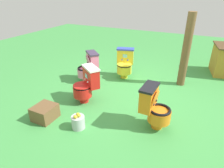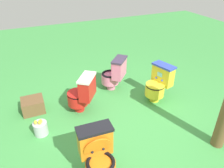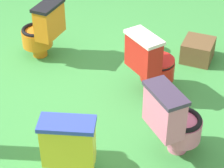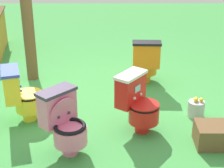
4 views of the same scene
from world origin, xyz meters
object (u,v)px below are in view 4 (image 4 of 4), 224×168
(toilet_pink, at_px, (64,122))
(lemon_bucket, at_px, (196,108))
(toilet_yellow, at_px, (22,95))
(small_crate, at_px, (212,135))
(toilet_red, at_px, (138,103))
(wooden_post, at_px, (29,30))
(toilet_orange, at_px, (146,61))

(toilet_pink, height_order, lemon_bucket, toilet_pink)
(toilet_yellow, height_order, lemon_bucket, toilet_yellow)
(toilet_yellow, distance_m, toilet_pink, 0.93)
(small_crate, bearing_deg, lemon_bucket, 3.60)
(toilet_yellow, distance_m, toilet_red, 1.48)
(toilet_pink, height_order, wooden_post, wooden_post)
(wooden_post, distance_m, small_crate, 3.23)
(toilet_orange, height_order, wooden_post, wooden_post)
(toilet_orange, relative_size, toilet_red, 1.00)
(toilet_pink, xyz_separation_m, lemon_bucket, (0.79, -1.63, -0.26))
(toilet_yellow, relative_size, toilet_red, 1.00)
(toilet_pink, distance_m, toilet_red, 0.96)
(toilet_pink, distance_m, small_crate, 1.70)
(toilet_pink, bearing_deg, toilet_yellow, -94.75)
(small_crate, bearing_deg, toilet_pink, 94.17)
(toilet_yellow, bearing_deg, small_crate, 59.56)
(toilet_orange, xyz_separation_m, small_crate, (-1.77, -0.62, -0.25))
(toilet_red, xyz_separation_m, small_crate, (-0.34, -0.84, -0.24))
(toilet_red, height_order, small_crate, toilet_red)
(small_crate, relative_size, lemon_bucket, 1.40)
(toilet_yellow, height_order, toilet_red, same)
(wooden_post, bearing_deg, toilet_orange, -96.12)
(toilet_yellow, xyz_separation_m, toilet_red, (-0.23, -1.46, 0.00))
(toilet_pink, distance_m, lemon_bucket, 1.83)
(lemon_bucket, bearing_deg, toilet_orange, 27.87)
(wooden_post, bearing_deg, small_crate, -128.56)
(toilet_pink, height_order, toilet_red, same)
(toilet_yellow, relative_size, wooden_post, 0.44)
(wooden_post, relative_size, lemon_bucket, 6.01)
(toilet_yellow, xyz_separation_m, wooden_post, (1.39, 0.16, 0.46))
(small_crate, bearing_deg, toilet_orange, 19.40)
(lemon_bucket, bearing_deg, small_crate, -176.40)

